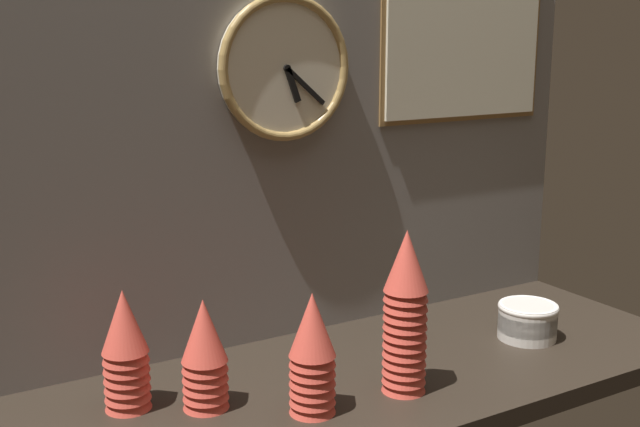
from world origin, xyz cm
name	(u,v)px	position (x,y,z in cm)	size (l,w,h in cm)	color
ground_plane	(340,386)	(0.00, 0.00, -2.00)	(160.00, 56.00, 4.00)	black
wall_tiled_back	(275,101)	(0.00, 26.50, 52.50)	(160.00, 3.00, 105.00)	slate
cup_stack_center	(312,353)	(-12.35, -10.40, 11.28)	(8.46, 8.46, 22.56)	#DB4C3D
cup_stack_center_right	(405,312)	(7.08, -11.58, 15.81)	(8.46, 8.46, 31.63)	#DB4C3D
cup_stack_left	(125,350)	(-40.31, 8.15, 11.28)	(8.46, 8.46, 22.56)	#DB4C3D
cup_stack_center_left	(205,354)	(-28.06, 1.13, 10.38)	(8.46, 8.46, 20.75)	#DB4C3D
bowl_stack_far_right	(528,320)	(46.77, -4.14, 4.33)	(13.32, 13.32, 8.02)	beige
wall_clock	(285,68)	(1.02, 23.46, 59.46)	(30.43, 2.70, 30.43)	beige
menu_board	(465,26)	(49.91, 24.35, 68.16)	(48.11, 1.32, 44.92)	olive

